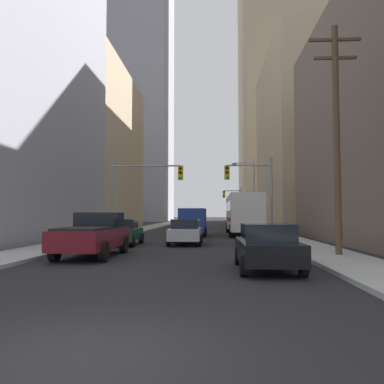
{
  "coord_description": "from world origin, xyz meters",
  "views": [
    {
      "loc": [
        1.71,
        -5.02,
        1.85
      ],
      "look_at": [
        0.0,
        25.45,
        3.53
      ],
      "focal_mm": 36.73,
      "sensor_mm": 36.0,
      "label": 1
    }
  ],
  "objects": [
    {
      "name": "traffic_signal_far_right",
      "position": [
        4.69,
        56.03,
        4.0
      ],
      "size": [
        2.93,
        0.44,
        6.0
      ],
      "color": "gray",
      "rests_on": "ground"
    },
    {
      "name": "pickup_truck_maroon",
      "position": [
        -3.49,
        11.77,
        0.93
      ],
      "size": [
        2.2,
        5.43,
        1.9
      ],
      "color": "maroon",
      "rests_on": "ground"
    },
    {
      "name": "ground_plane",
      "position": [
        0.0,
        0.0,
        0.0
      ],
      "size": [
        400.0,
        400.0,
        0.0
      ],
      "primitive_type": "plane",
      "color": "black"
    },
    {
      "name": "building_right_far_highrise",
      "position": [
        19.35,
        88.79,
        33.74
      ],
      "size": [
        21.78,
        26.88,
        67.49
      ],
      "primitive_type": "cube",
      "color": "tan",
      "rests_on": "ground"
    },
    {
      "name": "building_left_mid_office",
      "position": [
        -21.25,
        44.65,
        10.18
      ],
      "size": [
        23.58,
        23.78,
        20.36
      ],
      "primitive_type": "cube",
      "color": "tan",
      "rests_on": "ground"
    },
    {
      "name": "city_bus",
      "position": [
        4.19,
        29.09,
        1.93
      ],
      "size": [
        2.67,
        11.51,
        3.4
      ],
      "color": "silver",
      "rests_on": "ground"
    },
    {
      "name": "cargo_van_blue",
      "position": [
        -0.01,
        27.29,
        1.29
      ],
      "size": [
        2.16,
        5.24,
        2.26
      ],
      "color": "navy",
      "rests_on": "ground"
    },
    {
      "name": "street_lamp_right",
      "position": [
        5.61,
        37.18,
        4.55
      ],
      "size": [
        2.46,
        0.32,
        7.5
      ],
      "color": "gray",
      "rests_on": "ground"
    },
    {
      "name": "sidewalk_left",
      "position": [
        -6.65,
        50.0,
        0.07
      ],
      "size": [
        2.68,
        160.0,
        0.15
      ],
      "primitive_type": "cube",
      "color": "#9E9E99",
      "rests_on": "ground"
    },
    {
      "name": "sedan_silver",
      "position": [
        0.01,
        18.4,
        0.77
      ],
      "size": [
        1.95,
        4.2,
        1.52
      ],
      "color": "#B7BABF",
      "rests_on": "ground"
    },
    {
      "name": "building_left_far_tower",
      "position": [
        -18.75,
        92.47,
        33.44
      ],
      "size": [
        18.65,
        21.4,
        66.89
      ],
      "primitive_type": "cube",
      "color": "#93939E",
      "rests_on": "ground"
    },
    {
      "name": "traffic_signal_near_right",
      "position": [
        4.42,
        23.81,
        4.03
      ],
      "size": [
        3.51,
        0.44,
        6.0
      ],
      "color": "gray",
      "rests_on": "ground"
    },
    {
      "name": "sedan_green",
      "position": [
        -3.64,
        17.76,
        0.77
      ],
      "size": [
        1.95,
        4.26,
        1.52
      ],
      "color": "#195938",
      "rests_on": "ground"
    },
    {
      "name": "utility_pole_right",
      "position": [
        6.91,
        11.77,
        5.23
      ],
      "size": [
        2.2,
        0.28,
        9.92
      ],
      "color": "brown",
      "rests_on": "ground"
    },
    {
      "name": "sidewalk_right",
      "position": [
        6.65,
        50.0,
        0.07
      ],
      "size": [
        2.68,
        160.0,
        0.15
      ],
      "primitive_type": "cube",
      "color": "#9E9E99",
      "rests_on": "ground"
    },
    {
      "name": "building_right_mid_block",
      "position": [
        17.87,
        49.76,
        11.98
      ],
      "size": [
        17.63,
        24.95,
        23.96
      ],
      "primitive_type": "cube",
      "color": "tan",
      "rests_on": "ground"
    },
    {
      "name": "sedan_black",
      "position": [
        3.44,
        7.98,
        0.77
      ],
      "size": [
        1.95,
        4.22,
        1.52
      ],
      "color": "black",
      "rests_on": "ground"
    },
    {
      "name": "traffic_signal_near_left",
      "position": [
        -3.53,
        23.81,
        4.12
      ],
      "size": [
        5.43,
        0.44,
        6.0
      ],
      "color": "gray",
      "rests_on": "ground"
    }
  ]
}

